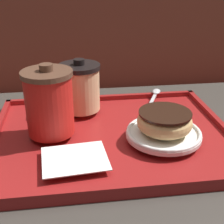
{
  "coord_description": "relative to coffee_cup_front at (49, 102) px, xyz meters",
  "views": [
    {
      "loc": [
        -0.08,
        -0.56,
        1.06
      ],
      "look_at": [
        -0.0,
        0.02,
        0.78
      ],
      "focal_mm": 50.0,
      "sensor_mm": 36.0,
      "label": 1
    }
  ],
  "objects": [
    {
      "name": "booth_bench",
      "position": [
        0.27,
        0.84,
        -0.49
      ],
      "size": [
        1.72,
        0.44,
        1.0
      ],
      "color": "brown",
      "rests_on": "ground_plane"
    },
    {
      "name": "cafe_table",
      "position": [
        0.13,
        -0.02,
        -0.24
      ],
      "size": [
        1.06,
        0.65,
        0.72
      ],
      "color": "#38332D",
      "rests_on": "ground_plane"
    },
    {
      "name": "serving_tray",
      "position": [
        0.13,
        -0.01,
        -0.08
      ],
      "size": [
        0.5,
        0.39,
        0.02
      ],
      "color": "maroon",
      "rests_on": "cafe_table"
    },
    {
      "name": "napkin_paper",
      "position": [
        0.04,
        -0.11,
        -0.07
      ],
      "size": [
        0.12,
        0.11,
        0.0
      ],
      "rotation": [
        0.0,
        0.0,
        0.09
      ],
      "color": "white",
      "rests_on": "serving_tray"
    },
    {
      "name": "coffee_cup_front",
      "position": [
        0.0,
        0.0,
        0.0
      ],
      "size": [
        0.1,
        0.1,
        0.15
      ],
      "color": "red",
      "rests_on": "serving_tray"
    },
    {
      "name": "coffee_cup_rear",
      "position": [
        0.07,
        0.11,
        -0.01
      ],
      "size": [
        0.1,
        0.1,
        0.12
      ],
      "color": "#E0B784",
      "rests_on": "serving_tray"
    },
    {
      "name": "plate_with_chocolate_donut",
      "position": [
        0.23,
        -0.05,
        -0.06
      ],
      "size": [
        0.15,
        0.15,
        0.01
      ],
      "color": "white",
      "rests_on": "serving_tray"
    },
    {
      "name": "donut_chocolate_glazed",
      "position": [
        0.23,
        -0.05,
        -0.03
      ],
      "size": [
        0.11,
        0.11,
        0.04
      ],
      "color": "#DBB270",
      "rests_on": "plate_with_chocolate_donut"
    },
    {
      "name": "spoon",
      "position": [
        0.26,
        0.16,
        -0.06
      ],
      "size": [
        0.08,
        0.14,
        0.01
      ],
      "rotation": [
        0.0,
        0.0,
        1.13
      ],
      "color": "silver",
      "rests_on": "serving_tray"
    }
  ]
}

